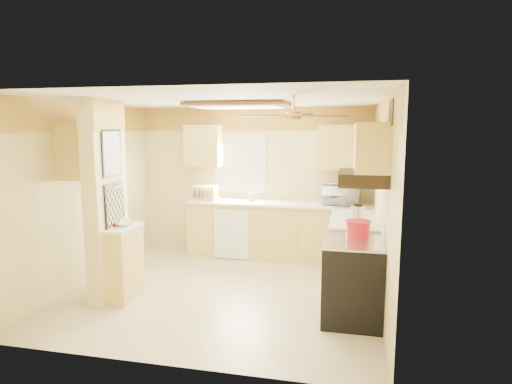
% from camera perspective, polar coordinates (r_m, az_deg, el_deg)
% --- Properties ---
extents(floor, '(4.00, 4.00, 0.00)m').
position_cam_1_polar(floor, '(5.91, -4.30, -12.83)').
color(floor, '#C7B08A').
rests_on(floor, ground).
extents(ceiling, '(4.00, 4.00, 0.00)m').
position_cam_1_polar(ceiling, '(5.52, -4.60, 12.12)').
color(ceiling, white).
rests_on(ceiling, wall_back).
extents(wall_back, '(4.00, 0.00, 4.00)m').
position_cam_1_polar(wall_back, '(7.40, -0.23, 1.54)').
color(wall_back, '#E0CD89').
rests_on(wall_back, floor).
extents(wall_front, '(4.00, 0.00, 4.00)m').
position_cam_1_polar(wall_front, '(3.84, -12.63, -5.29)').
color(wall_front, '#E0CD89').
rests_on(wall_front, floor).
extents(wall_left, '(0.00, 3.80, 3.80)m').
position_cam_1_polar(wall_left, '(6.44, -21.75, -0.13)').
color(wall_left, '#E0CD89').
rests_on(wall_left, floor).
extents(wall_right, '(0.00, 3.80, 3.80)m').
position_cam_1_polar(wall_right, '(5.37, 16.48, -1.50)').
color(wall_right, '#E0CD89').
rests_on(wall_right, floor).
extents(wallpaper_border, '(4.00, 0.02, 0.40)m').
position_cam_1_polar(wallpaper_border, '(7.33, -0.27, 9.69)').
color(wallpaper_border, '#FFD04B').
rests_on(wallpaper_border, wall_back).
extents(partition_column, '(0.20, 0.70, 2.50)m').
position_cam_1_polar(partition_column, '(5.64, -19.37, -1.17)').
color(partition_column, '#E0CD89').
rests_on(partition_column, floor).
extents(partition_ledge, '(0.25, 0.55, 0.90)m').
position_cam_1_polar(partition_ledge, '(5.71, -17.06, -9.20)').
color(partition_ledge, '#DBBE64').
rests_on(partition_ledge, floor).
extents(ledge_top, '(0.28, 0.58, 0.04)m').
position_cam_1_polar(ledge_top, '(5.59, -17.27, -4.60)').
color(ledge_top, white).
rests_on(ledge_top, partition_ledge).
extents(lower_cabinets_back, '(3.00, 0.60, 0.90)m').
position_cam_1_polar(lower_cabinets_back, '(7.17, 3.18, -5.22)').
color(lower_cabinets_back, '#DBBE64').
rests_on(lower_cabinets_back, floor).
extents(lower_cabinets_right, '(0.60, 1.40, 0.90)m').
position_cam_1_polar(lower_cabinets_right, '(6.12, 12.93, -7.85)').
color(lower_cabinets_right, '#DBBE64').
rests_on(lower_cabinets_right, floor).
extents(countertop_back, '(3.04, 0.64, 0.04)m').
position_cam_1_polar(countertop_back, '(7.06, 3.19, -1.53)').
color(countertop_back, white).
rests_on(countertop_back, lower_cabinets_back).
extents(countertop_right, '(0.64, 1.44, 0.04)m').
position_cam_1_polar(countertop_right, '(6.00, 12.98, -3.53)').
color(countertop_right, white).
rests_on(countertop_right, lower_cabinets_right).
extents(dishwasher_panel, '(0.58, 0.02, 0.80)m').
position_cam_1_polar(dishwasher_panel, '(7.03, -3.31, -5.66)').
color(dishwasher_panel, white).
rests_on(dishwasher_panel, lower_cabinets_back).
extents(window, '(0.92, 0.02, 1.02)m').
position_cam_1_polar(window, '(7.42, -2.14, 3.87)').
color(window, white).
rests_on(window, wall_back).
extents(upper_cab_back_left, '(0.60, 0.35, 0.70)m').
position_cam_1_polar(upper_cab_back_left, '(7.42, -6.99, 6.14)').
color(upper_cab_back_left, '#DBBE64').
rests_on(upper_cab_back_left, wall_back).
extents(upper_cab_back_right, '(0.90, 0.35, 0.70)m').
position_cam_1_polar(upper_cab_back_right, '(7.01, 11.99, 5.88)').
color(upper_cab_back_right, '#DBBE64').
rests_on(upper_cab_back_right, wall_back).
extents(upper_cab_right, '(0.35, 1.00, 0.70)m').
position_cam_1_polar(upper_cab_right, '(6.54, 14.39, 5.62)').
color(upper_cab_right, '#DBBE64').
rests_on(upper_cab_right, wall_right).
extents(upper_cab_left_wall, '(0.35, 0.75, 0.70)m').
position_cam_1_polar(upper_cab_left_wall, '(6.08, -22.00, 5.07)').
color(upper_cab_left_wall, '#DBBE64').
rests_on(upper_cab_left_wall, wall_left).
extents(upper_cab_over_stove, '(0.35, 0.76, 0.52)m').
position_cam_1_polar(upper_cab_over_stove, '(4.73, 15.19, 5.78)').
color(upper_cab_over_stove, '#DBBE64').
rests_on(upper_cab_over_stove, wall_right).
extents(stove, '(0.68, 0.77, 0.92)m').
position_cam_1_polar(stove, '(5.02, 12.71, -11.39)').
color(stove, black).
rests_on(stove, floor).
extents(range_hood, '(0.50, 0.76, 0.14)m').
position_cam_1_polar(range_hood, '(4.76, 14.01, 1.85)').
color(range_hood, black).
rests_on(range_hood, upper_cab_over_stove).
extents(poster_menu, '(0.02, 0.42, 0.57)m').
position_cam_1_polar(poster_menu, '(5.51, -18.68, 4.94)').
color(poster_menu, black).
rests_on(poster_menu, partition_column).
extents(poster_nashville, '(0.02, 0.42, 0.57)m').
position_cam_1_polar(poster_nashville, '(5.59, -18.36, -1.72)').
color(poster_nashville, black).
rests_on(poster_nashville, partition_column).
extents(ceiling_light_panel, '(1.35, 0.95, 0.06)m').
position_cam_1_polar(ceiling_light_panel, '(5.97, -2.24, 11.44)').
color(ceiling_light_panel, brown).
rests_on(ceiling_light_panel, ceiling).
extents(ceiling_fan, '(1.15, 1.15, 0.26)m').
position_cam_1_polar(ceiling_fan, '(4.61, 5.01, 10.16)').
color(ceiling_fan, gold).
rests_on(ceiling_fan, ceiling).
extents(vent_grate, '(0.02, 0.40, 0.25)m').
position_cam_1_polar(vent_grate, '(4.39, 17.65, 10.06)').
color(vent_grate, black).
rests_on(vent_grate, wall_right).
extents(microwave, '(0.61, 0.44, 0.32)m').
position_cam_1_polar(microwave, '(6.97, 11.33, -0.32)').
color(microwave, white).
rests_on(microwave, countertop_back).
extents(bowl, '(0.29, 0.29, 0.06)m').
position_cam_1_polar(bowl, '(5.61, -17.22, -4.03)').
color(bowl, white).
rests_on(bowl, ledge_top).
extents(dutch_oven, '(0.29, 0.29, 0.19)m').
position_cam_1_polar(dutch_oven, '(5.04, 13.43, -4.78)').
color(dutch_oven, red).
rests_on(dutch_oven, stove).
extents(kettle, '(0.17, 0.17, 0.26)m').
position_cam_1_polar(kettle, '(5.64, 13.41, -2.85)').
color(kettle, silver).
rests_on(kettle, countertop_right).
extents(dish_rack, '(0.43, 0.33, 0.24)m').
position_cam_1_polar(dish_rack, '(7.34, -6.81, -0.34)').
color(dish_rack, tan).
rests_on(dish_rack, countertop_back).
extents(utensil_crock, '(0.10, 0.10, 0.20)m').
position_cam_1_polar(utensil_crock, '(7.20, -0.64, -0.62)').
color(utensil_crock, white).
rests_on(utensil_crock, countertop_back).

